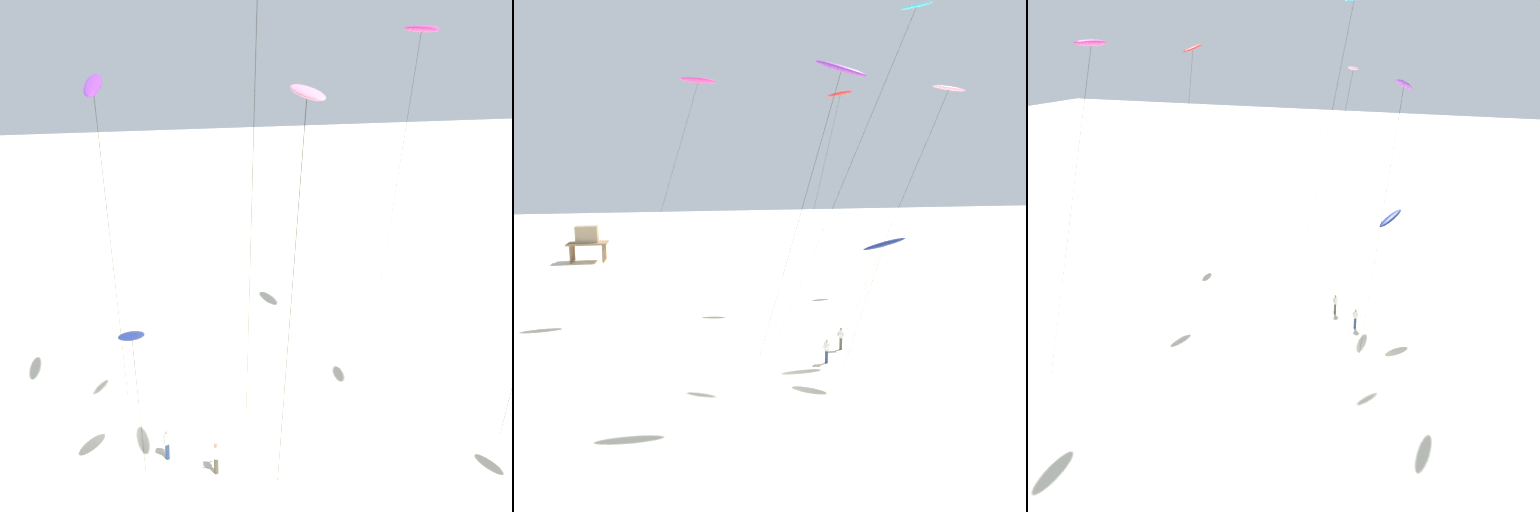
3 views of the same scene
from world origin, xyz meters
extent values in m
plane|color=beige|center=(0.00, 0.00, 0.00)|extent=(260.00, 260.00, 0.00)
ellipsoid|color=pink|center=(14.43, 5.24, 18.55)|extent=(2.70, 0.68, 0.53)
cylinder|color=#262626|center=(10.99, 5.94, 9.23)|extent=(6.90, 1.43, 18.46)
ellipsoid|color=#D8339E|center=(-2.40, 18.05, 20.71)|extent=(3.32, 1.26, 0.57)
cylinder|color=#262626|center=(-5.70, 18.72, 10.28)|extent=(6.61, 1.37, 20.57)
ellipsoid|color=purple|center=(4.01, -0.53, 18.26)|extent=(3.08, 1.20, 1.18)
cylinder|color=#262626|center=(1.57, -0.03, 9.06)|extent=(4.90, 1.02, 18.13)
ellipsoid|color=navy|center=(7.40, 0.20, 8.22)|extent=(2.70, 1.80, 1.22)
cylinder|color=#262626|center=(6.26, 0.44, 4.05)|extent=(2.31, 0.49, 8.10)
ellipsoid|color=white|center=(14.47, 19.05, 8.20)|extent=(2.46, 1.11, 0.94)
cylinder|color=#262626|center=(12.77, 19.40, 4.05)|extent=(3.43, 0.72, 8.11)
ellipsoid|color=red|center=(11.19, 18.36, 20.09)|extent=(2.64, 1.03, 0.87)
cylinder|color=#262626|center=(9.08, 18.79, 9.99)|extent=(4.25, 0.89, 19.99)
cylinder|color=#262626|center=(6.66, 5.59, 11.77)|extent=(9.18, 1.90, 23.56)
cylinder|color=#4C4738|center=(6.21, 3.95, 0.44)|extent=(0.22, 0.22, 0.88)
cube|color=white|center=(6.21, 3.95, 1.17)|extent=(0.39, 0.33, 0.58)
sphere|color=#9E7051|center=(6.21, 3.95, 1.57)|extent=(0.20, 0.20, 0.20)
cylinder|color=white|center=(6.41, 3.86, 1.22)|extent=(0.30, 0.49, 0.39)
cylinder|color=white|center=(6.01, 4.05, 1.22)|extent=(0.30, 0.49, 0.39)
cylinder|color=navy|center=(4.38, 1.86, 0.44)|extent=(0.22, 0.22, 0.88)
cube|color=white|center=(4.38, 1.86, 1.17)|extent=(0.34, 0.39, 0.58)
sphere|color=tan|center=(4.38, 1.86, 1.57)|extent=(0.20, 0.20, 0.20)
cylinder|color=white|center=(4.49, 1.67, 1.22)|extent=(0.48, 0.32, 0.39)
cylinder|color=white|center=(4.27, 2.05, 1.22)|extent=(0.48, 0.32, 0.39)
camera|label=1|loc=(34.14, -1.84, 19.96)|focal=47.95mm
camera|label=2|loc=(-5.91, -26.48, 12.59)|focal=33.15mm
camera|label=3|loc=(-33.04, -5.87, 21.28)|focal=38.91mm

